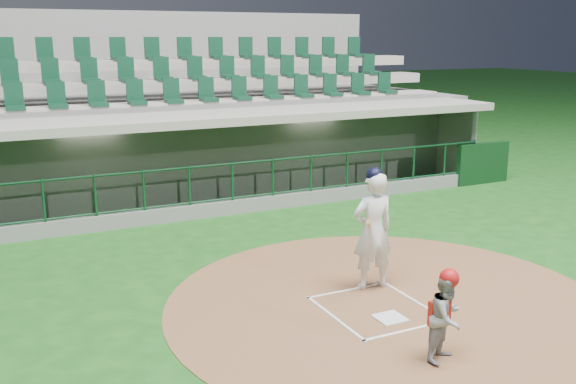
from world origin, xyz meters
name	(u,v)px	position (x,y,z in m)	size (l,w,h in m)	color
ground	(365,303)	(0.00, 0.00, 0.00)	(120.00, 120.00, 0.00)	#144815
dirt_circle	(388,304)	(0.30, -0.20, 0.01)	(7.20, 7.20, 0.01)	brown
home_plate	(390,318)	(0.00, -0.70, 0.02)	(0.43, 0.43, 0.02)	silver
batter_box_chalk	(376,309)	(0.00, -0.30, 0.02)	(1.55, 1.80, 0.01)	white
dugout_structure	(211,162)	(0.12, 7.82, 0.96)	(16.40, 3.70, 3.00)	gray
seating_deck	(174,130)	(0.00, 10.91, 1.42)	(17.00, 6.72, 5.15)	slate
batter	(373,229)	(0.43, 0.50, 1.05)	(0.93, 0.92, 2.11)	white
catcher	(447,315)	(-0.07, -2.06, 0.64)	(0.72, 0.65, 1.28)	#97969C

